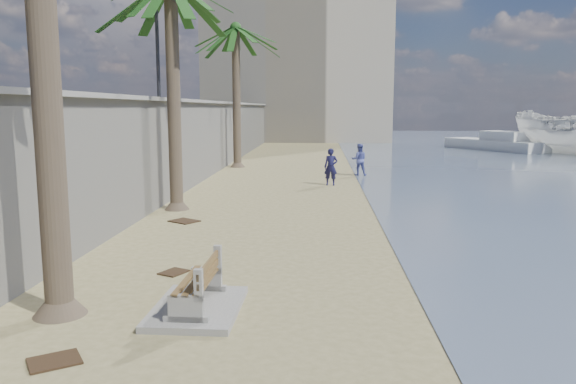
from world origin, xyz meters
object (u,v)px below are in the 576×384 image
object	(u,v)px
person_a	(331,164)
person_b	(359,158)
bench_far	(197,289)
yacht_far	(494,146)
palm_back	(236,30)

from	to	relation	value
person_a	person_b	size ratio (longest dim) A/B	1.05
bench_far	person_b	bearing A→B (deg)	78.33
person_b	yacht_far	bearing A→B (deg)	-124.03
yacht_far	person_a	bearing A→B (deg)	118.74
person_a	person_b	distance (m)	3.89
bench_far	person_a	xyz separation A→B (m)	(2.43, 15.14, 0.54)
person_a	person_b	xyz separation A→B (m)	(1.44, 3.61, -0.04)
palm_back	person_b	size ratio (longest dim) A/B	4.91
bench_far	palm_back	size ratio (longest dim) A/B	0.24
bench_far	person_a	world-z (taller)	person_a
palm_back	person_a	bearing A→B (deg)	-54.65
yacht_far	bench_far	bearing A→B (deg)	127.47
person_a	yacht_far	bearing A→B (deg)	64.30
person_a	yacht_far	world-z (taller)	person_a
bench_far	yacht_far	xyz separation A→B (m)	(15.58, 36.15, -0.01)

